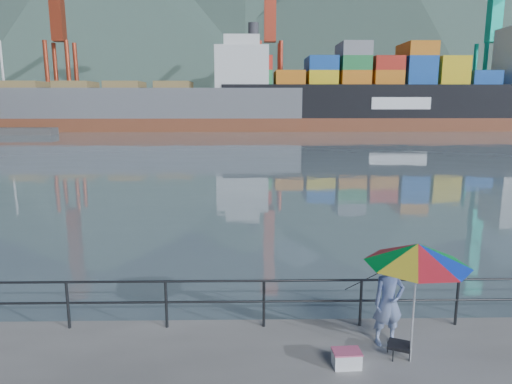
# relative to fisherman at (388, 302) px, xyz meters

# --- Properties ---
(harbor_water) EXTENTS (500.00, 280.00, 0.00)m
(harbor_water) POSITION_rel_fisherman_xyz_m (-3.34, 129.00, -0.84)
(harbor_water) COLOR slate
(harbor_water) RESTS_ON ground
(far_dock) EXTENTS (200.00, 40.00, 0.40)m
(far_dock) POSITION_rel_fisherman_xyz_m (6.66, 92.00, -0.84)
(far_dock) COLOR #514F4C
(far_dock) RESTS_ON ground
(guardrail) EXTENTS (22.00, 0.06, 1.03)m
(guardrail) POSITION_rel_fisherman_xyz_m (-3.34, 0.70, -0.32)
(guardrail) COLOR #2D3033
(guardrail) RESTS_ON ground
(mountains) EXTENTS (600.00, 332.80, 80.00)m
(mountains) POSITION_rel_fisherman_xyz_m (35.48, 206.75, 34.71)
(mountains) COLOR #385147
(mountains) RESTS_ON ground
(port_cranes) EXTENTS (116.00, 28.00, 38.40)m
(port_cranes) POSITION_rel_fisherman_xyz_m (27.66, 83.00, 15.16)
(port_cranes) COLOR #B43B1F
(port_cranes) RESTS_ON ground
(container_stacks) EXTENTS (58.00, 8.40, 7.80)m
(container_stacks) POSITION_rel_fisherman_xyz_m (28.58, 92.72, 2.02)
(container_stacks) COLOR orange
(container_stacks) RESTS_ON ground
(fisherman) EXTENTS (0.67, 0.50, 1.68)m
(fisherman) POSITION_rel_fisherman_xyz_m (0.00, 0.00, 0.00)
(fisherman) COLOR #26488D
(fisherman) RESTS_ON ground
(beach_umbrella) EXTENTS (2.29, 2.29, 2.20)m
(beach_umbrella) POSITION_rel_fisherman_xyz_m (0.24, -0.64, 1.17)
(beach_umbrella) COLOR white
(beach_umbrella) RESTS_ON ground
(folding_stool) EXTENTS (0.51, 0.51, 0.25)m
(folding_stool) POSITION_rel_fisherman_xyz_m (0.08, -0.49, -0.71)
(folding_stool) COLOR black
(folding_stool) RESTS_ON ground
(cooler_bag) EXTENTS (0.49, 0.34, 0.27)m
(cooler_bag) POSITION_rel_fisherman_xyz_m (-0.94, -0.79, -0.71)
(cooler_bag) COLOR silver
(cooler_bag) RESTS_ON ground
(fishing_rod) EXTENTS (0.62, 1.60, 1.20)m
(fishing_rod) POSITION_rel_fisherman_xyz_m (-0.11, 1.06, -0.84)
(fishing_rod) COLOR black
(fishing_rod) RESTS_ON ground
(bulk_carrier) EXTENTS (55.80, 9.66, 14.50)m
(bulk_carrier) POSITION_rel_fisherman_xyz_m (-19.46, 73.85, 3.22)
(bulk_carrier) COLOR brown
(bulk_carrier) RESTS_ON ground
(container_ship) EXTENTS (60.35, 10.06, 18.10)m
(container_ship) POSITION_rel_fisherman_xyz_m (24.85, 74.59, 4.99)
(container_ship) COLOR brown
(container_ship) RESTS_ON ground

